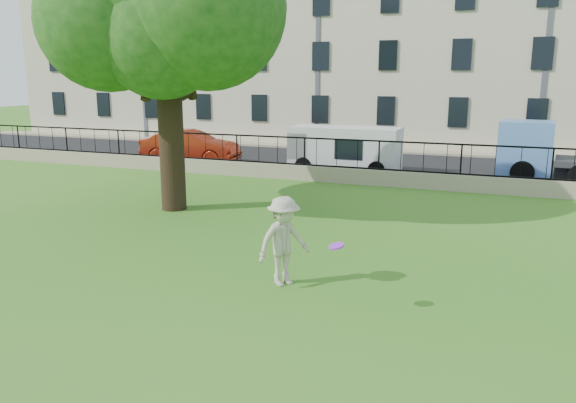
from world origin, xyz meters
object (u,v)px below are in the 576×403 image
at_px(man, 284,241).
at_px(blue_truck, 576,153).
at_px(frisbee, 336,246).
at_px(white_van, 345,150).
at_px(red_sedan, 191,147).

relative_size(man, blue_truck, 0.32).
bearing_deg(frisbee, man, 145.28).
height_order(man, frisbee, man).
distance_m(man, frisbee, 1.69).
distance_m(white_van, blue_truck, 9.04).
xyz_separation_m(man, white_van, (-2.50, 13.45, 0.08)).
bearing_deg(man, frisbee, -90.40).
bearing_deg(white_van, blue_truck, 4.68).
relative_size(frisbee, white_van, 0.06).
bearing_deg(blue_truck, frisbee, -104.61).
distance_m(red_sedan, blue_truck, 16.72).
bearing_deg(frisbee, red_sedan, 128.73).
height_order(red_sedan, blue_truck, blue_truck).
distance_m(red_sedan, white_van, 7.69).
xyz_separation_m(white_van, blue_truck, (9.01, 0.74, 0.20)).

